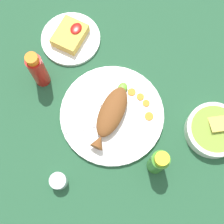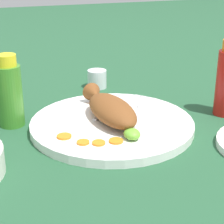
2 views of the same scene
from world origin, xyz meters
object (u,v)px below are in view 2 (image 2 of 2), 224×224
object	(u,v)px
fork_near	(121,105)
salt_cup	(97,80)
fried_fish	(110,108)
hot_sauce_bottle_green	(9,93)
main_plate	(112,124)
fork_far	(140,109)

from	to	relation	value
fork_near	salt_cup	world-z (taller)	salt_cup
fried_fish	hot_sauce_bottle_green	xyz separation A→B (m)	(-0.08, -0.20, 0.03)
fried_fish	fork_near	xyz separation A→B (m)	(-0.07, 0.05, -0.02)
fried_fish	salt_cup	size ratio (longest dim) A/B	4.29
main_plate	salt_cup	bearing A→B (deg)	170.03
fork_near	main_plate	bearing A→B (deg)	-159.88
hot_sauce_bottle_green	fried_fish	bearing A→B (deg)	68.91
main_plate	fork_far	xyz separation A→B (m)	(-0.04, 0.08, 0.01)
main_plate	hot_sauce_bottle_green	bearing A→B (deg)	-113.62
fork_near	salt_cup	distance (m)	0.20
main_plate	fork_far	distance (m)	0.09
fork_far	hot_sauce_bottle_green	xyz separation A→B (m)	(-0.05, -0.28, 0.05)
hot_sauce_bottle_green	salt_cup	size ratio (longest dim) A/B	3.01
main_plate	fried_fish	world-z (taller)	fried_fish
main_plate	hot_sauce_bottle_green	distance (m)	0.23
main_plate	fork_near	bearing A→B (deg)	147.37
salt_cup	main_plate	bearing A→B (deg)	-9.97
main_plate	hot_sauce_bottle_green	world-z (taller)	hot_sauce_bottle_green
main_plate	hot_sauce_bottle_green	size ratio (longest dim) A/B	2.22
hot_sauce_bottle_green	salt_cup	distance (m)	0.32
main_plate	fork_near	distance (m)	0.09
fried_fish	main_plate	bearing A→B (deg)	0.00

